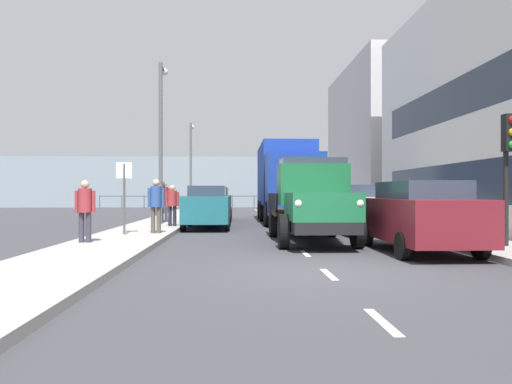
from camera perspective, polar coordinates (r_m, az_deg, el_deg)
The scene contains 22 objects.
ground_plane at distance 21.51m, azimuth 1.90°, elevation -3.94°, with size 80.00×80.00×0.00m, color #38383D.
sidewalk_left at distance 22.43m, azimuth 14.61°, elevation -3.59°, with size 2.39×42.02×0.15m, color #9E9993.
sidewalk_right at distance 21.69m, azimuth -11.25°, elevation -3.71°, with size 2.39×42.02×0.15m, color #9E9993.
road_centreline_markings at distance 21.21m, azimuth 1.96°, elevation -3.99°, with size 0.12×38.26×0.01m.
building_far_block at distance 34.44m, azimuth 17.73°, elevation 6.10°, with size 8.12×12.23×10.31m.
sea_horizon at distance 45.45m, azimuth -0.42°, elevation 1.25°, with size 80.00×0.80×5.00m, color #84939E.
seawall_railing at distance 41.84m, azimuth -0.24°, elevation -0.80°, with size 28.08×0.08×1.20m.
truck_vintage_green at distance 13.20m, azimuth 7.04°, elevation -1.26°, with size 2.17×5.64×2.43m.
lorry_cargo_blue at distance 22.35m, azimuth 3.88°, elevation 1.53°, with size 2.58×8.20×3.87m.
car_maroon_kerbside_near at distance 11.84m, azimuth 19.56°, elevation -2.76°, with size 1.90×4.28×1.72m.
car_white_kerbside_1 at distance 17.01m, azimuth 12.65°, elevation -1.95°, with size 1.77×4.28×1.72m.
car_grey_kerbside_2 at distance 22.55m, azimuth 8.86°, elevation -1.49°, with size 1.76×4.38×1.72m.
car_teal_oppositeside_0 at distance 18.48m, azimuth -6.07°, elevation -1.80°, with size 1.83×4.11×1.72m.
car_black_oppositeside_1 at distance 23.73m, azimuth -5.28°, elevation -1.41°, with size 1.85×4.67×1.72m.
pedestrian_with_bag at distance 12.74m, azimuth -20.57°, elevation -1.65°, with size 0.53×0.34×1.62m.
pedestrian_strolling at distance 14.98m, azimuth -12.38°, elevation -1.15°, with size 0.53×0.34×1.73m.
pedestrian_in_dark_coat at distance 18.05m, azimuth -10.41°, elevation -1.24°, with size 0.53×0.34×1.60m.
pedestrian_near_railing at distance 20.70m, azimuth -11.41°, elevation -0.72°, with size 0.53×0.34×1.80m.
traffic_light_near at distance 12.68m, azimuth 28.98°, elevation 4.55°, with size 0.28×0.41×3.20m.
lamp_post_promenade at distance 19.75m, azimuth -11.75°, elevation 7.76°, with size 0.32×1.14×6.73m.
lamp_post_far at distance 31.97m, azimuth -8.13°, elevation 4.16°, with size 0.32×1.14×6.10m.
street_sign at distance 14.81m, azimuth -16.13°, elevation 0.82°, with size 0.50×0.07×2.25m.
Camera 1 is at (1.64, 8.44, 1.45)m, focal length 32.03 mm.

